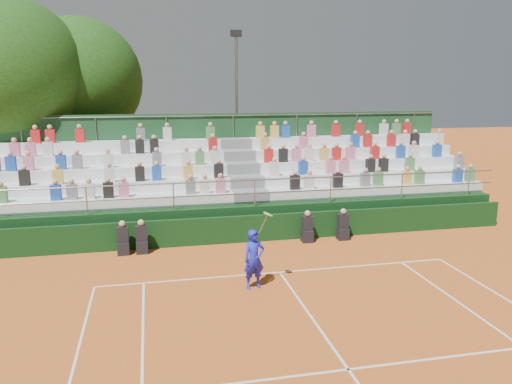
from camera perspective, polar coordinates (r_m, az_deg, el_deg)
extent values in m
plane|color=#C86021|center=(15.62, 2.72, -9.16)|extent=(90.00, 90.00, 0.00)
cube|color=white|center=(15.62, 2.72, -9.14)|extent=(11.00, 0.06, 0.01)
cube|color=white|center=(12.82, 6.48, -14.20)|extent=(0.06, 6.40, 0.01)
cube|color=white|center=(10.95, 10.50, -19.31)|extent=(8.22, 0.06, 0.01)
cube|color=black|center=(18.41, 0.20, -4.15)|extent=(20.00, 0.15, 1.00)
cube|color=black|center=(17.70, -14.90, -6.20)|extent=(0.40, 0.40, 0.44)
cube|color=black|center=(17.56, -14.99, -4.72)|extent=(0.38, 0.25, 0.55)
sphere|color=tan|center=(17.45, -15.06, -3.52)|extent=(0.22, 0.22, 0.22)
cube|color=black|center=(17.68, -12.88, -6.12)|extent=(0.40, 0.40, 0.44)
cube|color=black|center=(17.53, -12.96, -4.63)|extent=(0.38, 0.25, 0.55)
sphere|color=tan|center=(17.43, -13.02, -3.44)|extent=(0.22, 0.22, 0.22)
cube|color=black|center=(18.51, 5.86, -5.02)|extent=(0.40, 0.40, 0.44)
cube|color=black|center=(18.38, 5.89, -3.59)|extent=(0.38, 0.25, 0.55)
sphere|color=tan|center=(18.28, 5.92, -2.45)|extent=(0.22, 0.22, 0.22)
cube|color=black|center=(18.97, 9.86, -4.71)|extent=(0.40, 0.40, 0.44)
cube|color=black|center=(18.84, 9.92, -3.32)|extent=(0.38, 0.25, 0.55)
sphere|color=tan|center=(18.74, 9.96, -2.20)|extent=(0.22, 0.22, 0.22)
cube|color=black|center=(21.31, -1.58, -1.59)|extent=(20.00, 5.20, 1.20)
cube|color=silver|center=(19.23, -16.52, -1.15)|extent=(9.30, 0.85, 0.42)
cube|color=silver|center=(21.22, 13.62, 0.24)|extent=(9.30, 0.85, 0.42)
cube|color=slate|center=(19.53, -0.69, -0.43)|extent=(1.40, 0.85, 0.42)
cube|color=silver|center=(19.97, -16.42, 0.58)|extent=(9.30, 0.85, 0.42)
cube|color=silver|center=(21.89, 12.72, 1.77)|extent=(9.30, 0.85, 0.42)
cube|color=slate|center=(20.26, -1.17, 1.24)|extent=(1.40, 0.85, 0.42)
cube|color=silver|center=(20.73, -16.33, 2.18)|extent=(9.30, 0.85, 0.42)
cube|color=silver|center=(22.58, 11.88, 3.21)|extent=(9.30, 0.85, 0.42)
cube|color=slate|center=(21.00, -1.62, 2.80)|extent=(1.40, 0.85, 0.42)
cube|color=silver|center=(21.50, -16.24, 3.67)|extent=(9.30, 0.85, 0.42)
cube|color=silver|center=(23.30, 11.08, 4.56)|extent=(9.30, 0.85, 0.42)
cube|color=slate|center=(21.77, -2.03, 4.25)|extent=(1.40, 0.85, 0.42)
cube|color=silver|center=(22.29, -16.16, 5.05)|extent=(9.30, 0.85, 0.42)
cube|color=silver|center=(24.02, 10.33, 5.83)|extent=(9.30, 0.85, 0.42)
cube|color=slate|center=(22.54, -2.42, 5.60)|extent=(1.40, 0.85, 0.42)
cube|color=#1B4623|center=(23.18, -2.62, 3.56)|extent=(20.00, 0.12, 4.40)
cylinder|color=gray|center=(18.53, -0.16, 1.37)|extent=(20.00, 0.05, 0.05)
cylinder|color=gray|center=(22.86, -2.63, 8.73)|extent=(20.00, 0.05, 0.05)
cube|color=#4C8C4C|center=(19.60, -27.07, -0.28)|extent=(0.36, 0.24, 0.56)
cube|color=#1E4CB2|center=(19.21, -21.90, -0.05)|extent=(0.36, 0.24, 0.56)
cube|color=slate|center=(19.12, -20.26, 0.03)|extent=(0.36, 0.24, 0.56)
cube|color=silver|center=(19.04, -18.52, 0.10)|extent=(0.36, 0.24, 0.56)
cube|color=black|center=(18.97, -16.52, 0.19)|extent=(0.36, 0.24, 0.56)
cube|color=pink|center=(18.94, -14.87, 0.27)|extent=(0.36, 0.24, 0.56)
cube|color=slate|center=(18.97, -7.49, 0.60)|extent=(0.36, 0.24, 0.56)
cube|color=silver|center=(19.01, -5.86, 0.67)|extent=(0.36, 0.24, 0.56)
cube|color=pink|center=(19.09, -4.07, 0.74)|extent=(0.36, 0.24, 0.56)
cube|color=black|center=(20.19, -24.93, 1.47)|extent=(0.36, 0.24, 0.56)
cube|color=gold|center=(19.96, -21.70, 1.63)|extent=(0.36, 0.24, 0.56)
cube|color=silver|center=(19.73, -16.41, 1.89)|extent=(0.36, 0.24, 0.56)
cube|color=black|center=(19.67, -13.13, 2.04)|extent=(0.36, 0.24, 0.56)
cube|color=#1E4CB2|center=(19.67, -11.27, 2.13)|extent=(0.36, 0.24, 0.56)
cube|color=gold|center=(19.72, -7.77, 2.28)|extent=(0.36, 0.24, 0.56)
cube|color=black|center=(19.84, -4.28, 2.42)|extent=(0.36, 0.24, 0.56)
cube|color=#1E4CB2|center=(21.09, -26.21, 2.93)|extent=(0.36, 0.24, 0.56)
cube|color=pink|center=(20.94, -24.54, 3.02)|extent=(0.36, 0.24, 0.56)
cube|color=#1E4CB2|center=(20.72, -21.39, 3.20)|extent=(0.36, 0.24, 0.56)
cube|color=slate|center=(20.63, -19.75, 3.29)|extent=(0.36, 0.24, 0.56)
cube|color=silver|center=(20.51, -16.53, 3.45)|extent=(0.36, 0.24, 0.56)
cube|color=slate|center=(20.44, -11.26, 3.70)|extent=(0.36, 0.24, 0.56)
cube|color=silver|center=(20.49, -7.96, 3.84)|extent=(0.36, 0.24, 0.56)
cube|color=#4C8C4C|center=(20.54, -6.44, 3.89)|extent=(0.36, 0.24, 0.56)
cube|color=silver|center=(20.61, -4.71, 3.96)|extent=(0.36, 0.24, 0.56)
cube|color=pink|center=(21.86, -25.84, 4.36)|extent=(0.36, 0.24, 0.56)
cube|color=pink|center=(21.73, -24.35, 4.46)|extent=(0.36, 0.24, 0.56)
cube|color=silver|center=(21.60, -22.66, 4.56)|extent=(0.36, 0.24, 0.56)
cube|color=slate|center=(21.25, -14.72, 4.99)|extent=(0.36, 0.24, 0.56)
cube|color=black|center=(21.23, -13.14, 5.07)|extent=(0.36, 0.24, 0.56)
cube|color=black|center=(21.23, -11.56, 5.14)|extent=(0.36, 0.24, 0.56)
cube|color=red|center=(21.39, -4.95, 5.39)|extent=(0.36, 0.24, 0.56)
cube|color=red|center=(22.50, -23.87, 5.81)|extent=(0.36, 0.24, 0.56)
cube|color=red|center=(22.39, -22.45, 5.90)|extent=(0.36, 0.24, 0.56)
cube|color=red|center=(22.21, -19.49, 6.09)|extent=(0.36, 0.24, 0.56)
cube|color=slate|center=(22.03, -13.03, 6.42)|extent=(0.36, 0.24, 0.56)
cube|color=silver|center=(22.04, -10.10, 6.55)|extent=(0.36, 0.24, 0.56)
cube|color=#4C8C4C|center=(22.19, -5.23, 6.73)|extent=(0.36, 0.24, 0.56)
cube|color=black|center=(19.70, 4.47, 1.10)|extent=(0.36, 0.24, 0.56)
cube|color=silver|center=(19.88, 6.10, 1.17)|extent=(0.36, 0.24, 0.56)
cube|color=black|center=(20.28, 9.32, 1.30)|extent=(0.36, 0.24, 0.56)
cube|color=slate|center=(20.74, 12.36, 1.41)|extent=(0.36, 0.24, 0.56)
cube|color=#4C8C4C|center=(20.98, 13.78, 1.47)|extent=(0.36, 0.24, 0.56)
cube|color=gold|center=(21.56, 16.85, 1.58)|extent=(0.36, 0.24, 0.56)
cube|color=#4C8C4C|center=(21.84, 18.18, 1.62)|extent=(0.36, 0.24, 0.56)
cube|color=#1E4CB2|center=(22.78, 22.05, 1.76)|extent=(0.36, 0.24, 0.56)
cube|color=#4C8C4C|center=(23.12, 23.25, 1.80)|extent=(0.36, 0.24, 0.56)
cube|color=silver|center=(20.27, 2.13, 2.65)|extent=(0.36, 0.24, 0.56)
cube|color=#1E4CB2|center=(20.60, 5.40, 2.76)|extent=(0.36, 0.24, 0.56)
cube|color=pink|center=(20.99, 8.52, 2.86)|extent=(0.36, 0.24, 0.56)
cube|color=pink|center=(21.20, 10.02, 2.90)|extent=(0.36, 0.24, 0.56)
cube|color=black|center=(21.67, 12.93, 2.97)|extent=(0.36, 0.24, 0.56)
cube|color=black|center=(21.93, 14.36, 3.01)|extent=(0.36, 0.24, 0.56)
cube|color=#4C8C4C|center=(22.50, 17.16, 3.07)|extent=(0.36, 0.24, 0.56)
cube|color=slate|center=(23.74, 22.18, 3.17)|extent=(0.36, 0.24, 0.56)
cube|color=red|center=(21.01, 1.46, 4.16)|extent=(0.36, 0.24, 0.56)
cube|color=black|center=(21.17, 3.12, 4.20)|extent=(0.36, 0.24, 0.56)
cube|color=pink|center=(21.33, 4.64, 4.24)|extent=(0.36, 0.24, 0.56)
cube|color=silver|center=(21.50, 6.12, 4.28)|extent=(0.36, 0.24, 0.56)
cube|color=gold|center=(21.71, 7.77, 4.31)|extent=(0.36, 0.24, 0.56)
cube|color=red|center=(21.91, 9.17, 4.34)|extent=(0.36, 0.24, 0.56)
cube|color=pink|center=(22.15, 10.75, 4.37)|extent=(0.36, 0.24, 0.56)
cube|color=red|center=(22.62, 13.42, 4.41)|extent=(0.36, 0.24, 0.56)
cube|color=#1E4CB2|center=(23.18, 16.19, 4.44)|extent=(0.36, 0.24, 0.56)
cube|color=silver|center=(23.48, 17.57, 4.45)|extent=(0.36, 0.24, 0.56)
cube|color=#1E4CB2|center=(24.07, 19.97, 4.46)|extent=(0.36, 0.24, 0.56)
cube|color=gold|center=(21.79, 1.01, 5.56)|extent=(0.36, 0.24, 0.56)
cube|color=pink|center=(22.25, 5.45, 5.65)|extent=(0.36, 0.24, 0.56)
cube|color=#1E4CB2|center=(23.10, 11.25, 5.71)|extent=(0.36, 0.24, 0.56)
cube|color=red|center=(23.34, 12.65, 5.72)|extent=(0.36, 0.24, 0.56)
cube|color=red|center=(23.85, 15.20, 5.72)|extent=(0.36, 0.24, 0.56)
cube|color=silver|center=(24.17, 16.64, 5.72)|extent=(0.36, 0.24, 0.56)
cube|color=black|center=(24.41, 17.68, 5.71)|extent=(0.36, 0.24, 0.56)
cube|color=silver|center=(25.05, 20.18, 5.69)|extent=(0.36, 0.24, 0.56)
cube|color=gold|center=(22.56, 0.49, 6.87)|extent=(0.36, 0.24, 0.56)
cube|color=gold|center=(22.72, 2.13, 6.90)|extent=(0.36, 0.24, 0.56)
cube|color=#1E4CB2|center=(22.85, 3.38, 6.91)|extent=(0.36, 0.24, 0.56)
cube|color=pink|center=(23.21, 6.35, 6.94)|extent=(0.36, 0.24, 0.56)
cube|color=red|center=(23.61, 9.10, 6.95)|extent=(0.36, 0.24, 0.56)
cube|color=red|center=(24.05, 11.73, 6.95)|extent=(0.36, 0.24, 0.56)
cube|color=silver|center=(24.57, 14.39, 6.93)|extent=(0.36, 0.24, 0.56)
cube|color=#4C8C4C|center=(24.87, 15.74, 6.91)|extent=(0.36, 0.24, 0.56)
cube|color=red|center=(25.13, 16.85, 6.90)|extent=(0.36, 0.24, 0.56)
imported|color=#1C23D3|center=(14.20, -0.22, -7.69)|extent=(0.70, 0.54, 1.71)
cylinder|color=gray|center=(13.94, 0.78, -3.78)|extent=(0.26, 0.03, 0.51)
cylinder|color=#E5D866|center=(13.89, 1.39, -2.55)|extent=(0.26, 0.28, 0.14)
cylinder|color=#332112|center=(25.59, -25.31, 2.28)|extent=(0.50, 0.50, 3.58)
sphere|color=#173C10|center=(25.29, -26.24, 12.15)|extent=(6.54, 6.54, 6.54)
cylinder|color=#332112|center=(26.98, -18.92, 3.07)|extent=(0.50, 0.50, 3.40)
sphere|color=#173C10|center=(26.69, -19.55, 11.90)|extent=(6.13, 6.13, 6.13)
cylinder|color=gray|center=(27.89, -2.22, 8.93)|extent=(0.16, 0.16, 8.17)
cube|color=black|center=(27.96, -2.30, 17.67)|extent=(0.60, 0.25, 0.35)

